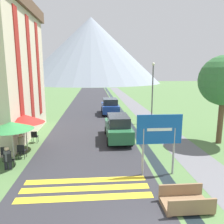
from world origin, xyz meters
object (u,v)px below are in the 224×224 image
object	(u,v)px
parked_car_far	(110,106)
cafe_chair_nearest	(8,160)
cafe_umbrella_middle_red	(25,119)
cafe_chair_near_right	(21,150)
person_seated_near	(7,157)
footbridge	(186,202)
cafe_umbrella_front_green	(11,126)
streetlamp	(153,88)
parked_car_near	(118,127)
cafe_chair_far_right	(35,136)
person_seated_far	(21,143)
tree_by_path	(224,81)
cafe_chair_near_left	(5,152)
road_sign	(159,135)

from	to	relation	value
parked_car_far	cafe_chair_nearest	xyz separation A→B (m)	(-6.15, -14.04, -0.40)
cafe_umbrella_middle_red	cafe_chair_nearest	bearing A→B (deg)	-91.80
cafe_chair_near_right	person_seated_near	distance (m)	1.37
parked_car_far	cafe_chair_near_right	xyz separation A→B (m)	(-5.94, -12.67, -0.40)
footbridge	parked_car_far	bearing A→B (deg)	94.78
cafe_umbrella_front_green	person_seated_near	xyz separation A→B (m)	(-0.12, -0.53, -1.47)
cafe_umbrella_front_green	person_seated_near	world-z (taller)	cafe_umbrella_front_green
streetlamp	cafe_umbrella_middle_red	bearing A→B (deg)	-146.16
footbridge	parked_car_near	bearing A→B (deg)	101.01
cafe_chair_nearest	cafe_chair_far_right	bearing A→B (deg)	104.24
footbridge	cafe_chair_near_right	xyz separation A→B (m)	(-7.43, 5.14, 0.29)
cafe_chair_far_right	cafe_umbrella_middle_red	size ratio (longest dim) A/B	0.36
cafe_umbrella_front_green	person_seated_far	size ratio (longest dim) A/B	1.85
footbridge	streetlamp	world-z (taller)	streetlamp
person_seated_far	streetlamp	size ratio (longest dim) A/B	0.22
person_seated_near	tree_by_path	xyz separation A→B (m)	(12.98, 3.11, 3.61)
parked_car_far	cafe_chair_near_right	size ratio (longest dim) A/B	4.78
cafe_chair_nearest	streetlamp	world-z (taller)	streetlamp
cafe_chair_nearest	person_seated_near	world-z (taller)	person_seated_near
cafe_chair_near_left	cafe_chair_far_right	world-z (taller)	same
footbridge	cafe_chair_nearest	distance (m)	8.52
cafe_chair_far_right	cafe_chair_near_right	xyz separation A→B (m)	(-0.00, -2.75, 0.00)
person_seated_near	cafe_chair_nearest	bearing A→B (deg)	-33.08
person_seated_far	person_seated_near	bearing A→B (deg)	-90.62
cafe_umbrella_front_green	tree_by_path	world-z (taller)	tree_by_path
footbridge	streetlamp	size ratio (longest dim) A/B	0.30
cafe_chair_near_left	cafe_umbrella_front_green	distance (m)	1.82
cafe_umbrella_front_green	tree_by_path	xyz separation A→B (m)	(12.86, 2.57, 2.13)
person_seated_far	parked_car_far	bearing A→B (deg)	62.64
cafe_umbrella_front_green	person_seated_far	world-z (taller)	cafe_umbrella_front_green
road_sign	cafe_chair_near_right	distance (m)	7.72
person_seated_far	tree_by_path	bearing A→B (deg)	4.57
cafe_umbrella_middle_red	footbridge	bearing A→B (deg)	-41.03
person_seated_near	tree_by_path	bearing A→B (deg)	13.46
parked_car_near	streetlamp	xyz separation A→B (m)	(3.76, 4.85, 2.42)
footbridge	cafe_umbrella_front_green	world-z (taller)	cafe_umbrella_front_green
cafe_chair_near_left	tree_by_path	xyz separation A→B (m)	(13.49, 2.06, 3.76)
parked_car_near	cafe_umbrella_middle_red	distance (m)	6.27
road_sign	streetlamp	bearing A→B (deg)	76.90
person_seated_near	streetlamp	world-z (taller)	streetlamp
parked_car_near	cafe_chair_far_right	world-z (taller)	parked_car_near
cafe_chair_far_right	cafe_chair_nearest	world-z (taller)	same
person_seated_far	footbridge	bearing A→B (deg)	-37.48
parked_car_far	tree_by_path	size ratio (longest dim) A/B	0.68
cafe_chair_near_left	cafe_chair_near_right	size ratio (longest dim) A/B	1.00
cafe_chair_near_left	cafe_umbrella_front_green	xyz separation A→B (m)	(0.62, -0.52, 1.63)
parked_car_far	tree_by_path	world-z (taller)	tree_by_path
road_sign	person_seated_near	bearing A→B (deg)	171.14
parked_car_near	cafe_umbrella_front_green	size ratio (longest dim) A/B	1.91
cafe_chair_far_right	tree_by_path	distance (m)	13.30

